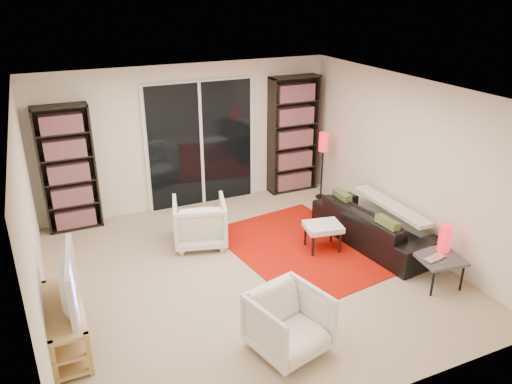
% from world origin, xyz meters
% --- Properties ---
extents(floor, '(5.00, 5.00, 0.00)m').
position_xyz_m(floor, '(0.00, 0.00, 0.00)').
color(floor, tan).
rests_on(floor, ground).
extents(wall_back, '(5.00, 0.02, 2.40)m').
position_xyz_m(wall_back, '(0.00, 2.50, 1.20)').
color(wall_back, white).
rests_on(wall_back, ground).
extents(wall_front, '(5.00, 0.02, 2.40)m').
position_xyz_m(wall_front, '(0.00, -2.50, 1.20)').
color(wall_front, white).
rests_on(wall_front, ground).
extents(wall_left, '(0.02, 5.00, 2.40)m').
position_xyz_m(wall_left, '(-2.50, 0.00, 1.20)').
color(wall_left, white).
rests_on(wall_left, ground).
extents(wall_right, '(0.02, 5.00, 2.40)m').
position_xyz_m(wall_right, '(2.50, 0.00, 1.20)').
color(wall_right, white).
rests_on(wall_right, ground).
extents(ceiling, '(5.00, 5.00, 0.02)m').
position_xyz_m(ceiling, '(0.00, 0.00, 2.40)').
color(ceiling, white).
rests_on(ceiling, wall_back).
extents(sliding_door, '(1.92, 0.08, 2.16)m').
position_xyz_m(sliding_door, '(0.20, 2.46, 1.05)').
color(sliding_door, white).
rests_on(sliding_door, ground).
extents(bookshelf_left, '(0.80, 0.30, 1.95)m').
position_xyz_m(bookshelf_left, '(-1.95, 2.33, 0.98)').
color(bookshelf_left, black).
rests_on(bookshelf_left, ground).
extents(bookshelf_right, '(0.90, 0.30, 2.10)m').
position_xyz_m(bookshelf_right, '(1.90, 2.33, 1.05)').
color(bookshelf_right, black).
rests_on(bookshelf_right, ground).
extents(tv_stand, '(0.38, 1.18, 0.50)m').
position_xyz_m(tv_stand, '(-2.32, -0.56, 0.26)').
color(tv_stand, tan).
rests_on(tv_stand, floor).
extents(tv, '(0.23, 1.00, 0.57)m').
position_xyz_m(tv, '(-2.30, -0.56, 0.78)').
color(tv, black).
rests_on(tv, tv_stand).
extents(rug, '(2.18, 2.74, 0.01)m').
position_xyz_m(rug, '(0.98, 0.26, 0.01)').
color(rug, '#BA1205').
rests_on(rug, floor).
extents(sofa, '(1.01, 2.06, 0.58)m').
position_xyz_m(sofa, '(2.01, -0.02, 0.29)').
color(sofa, black).
rests_on(sofa, floor).
extents(armchair_back, '(0.92, 0.93, 0.70)m').
position_xyz_m(armchair_back, '(-0.33, 1.02, 0.35)').
color(armchair_back, white).
rests_on(armchair_back, floor).
extents(armchair_front, '(0.87, 0.89, 0.67)m').
position_xyz_m(armchair_front, '(-0.22, -1.58, 0.33)').
color(armchair_front, white).
rests_on(armchair_front, floor).
extents(ottoman, '(0.57, 0.50, 0.40)m').
position_xyz_m(ottoman, '(1.22, 0.13, 0.34)').
color(ottoman, white).
rests_on(ottoman, floor).
extents(side_table, '(0.59, 0.59, 0.40)m').
position_xyz_m(side_table, '(2.08, -1.25, 0.36)').
color(side_table, '#434348').
rests_on(side_table, floor).
extents(laptop, '(0.34, 0.25, 0.02)m').
position_xyz_m(laptop, '(1.99, -1.32, 0.41)').
color(laptop, silver).
rests_on(laptop, side_table).
extents(table_lamp, '(0.16, 0.16, 0.35)m').
position_xyz_m(table_lamp, '(2.23, -1.15, 0.58)').
color(table_lamp, red).
rests_on(table_lamp, side_table).
extents(floor_lamp, '(0.18, 0.18, 1.20)m').
position_xyz_m(floor_lamp, '(2.19, 1.77, 0.90)').
color(floor_lamp, black).
rests_on(floor_lamp, floor).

